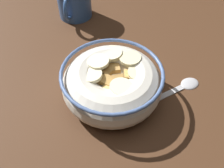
% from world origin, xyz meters
% --- Properties ---
extents(ground_plane, '(0.94, 0.94, 0.02)m').
position_xyz_m(ground_plane, '(0.00, 0.00, -0.01)').
color(ground_plane, '#472B19').
extents(cereal_bowl, '(0.17, 0.17, 0.06)m').
position_xyz_m(cereal_bowl, '(-0.00, -0.00, 0.03)').
color(cereal_bowl, silver).
rests_on(cereal_bowl, ground_plane).
extents(spoon, '(0.10, 0.11, 0.01)m').
position_xyz_m(spoon, '(-0.04, 0.12, 0.00)').
color(spoon, '#B7B7BC').
rests_on(spoon, ground_plane).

